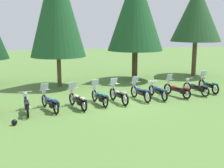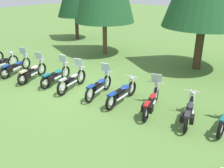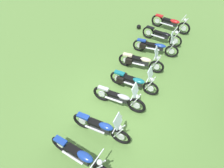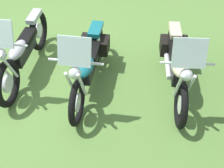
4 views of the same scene
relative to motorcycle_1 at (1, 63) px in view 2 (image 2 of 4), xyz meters
name	(u,v)px [view 2 (image 2 of 4)]	position (x,y,z in m)	size (l,w,h in m)	color
ground_plane	(74,89)	(5.21, 0.96, -0.45)	(80.00, 80.00, 0.00)	#547A38
motorcycle_1	(1,63)	(0.00, 0.00, 0.00)	(0.72, 2.31, 1.01)	black
motorcycle_2	(15,66)	(1.19, 0.24, 0.01)	(1.01, 2.26, 1.36)	black
motorcycle_3	(32,72)	(2.69, 0.34, 0.02)	(0.98, 2.12, 1.36)	black
motorcycle_4	(55,75)	(4.01, 0.83, 0.01)	(0.91, 2.17, 1.36)	black
motorcycle_5	(72,80)	(5.15, 0.96, 0.02)	(0.85, 2.19, 1.38)	black
motorcycle_6	(99,86)	(6.60, 1.28, 0.03)	(0.82, 2.19, 1.37)	black
motorcycle_7	(122,93)	(7.80, 1.43, 0.00)	(0.71, 2.33, 1.00)	black
motorcycle_8	(151,101)	(9.17, 1.55, 0.00)	(1.03, 2.25, 1.36)	black
motorcycle_9	(189,112)	(10.64, 1.76, -0.01)	(0.95, 2.12, 0.99)	black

